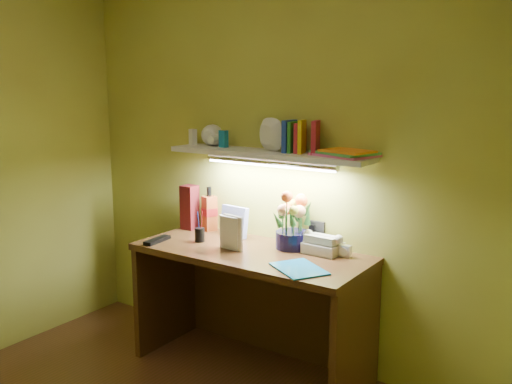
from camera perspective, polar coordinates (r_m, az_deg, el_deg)
desk at (r=3.47m, az=-0.52°, el=-11.80°), size 1.40×0.60×0.75m
flower_bouquet at (r=3.35m, az=3.69°, el=-2.73°), size 0.27×0.27×0.35m
telephone at (r=3.30m, az=6.73°, el=-5.06°), size 0.21×0.16×0.12m
desk_clock at (r=3.25m, az=8.88°, el=-5.85°), size 0.07×0.04×0.07m
whisky_bottle at (r=3.77m, az=-4.68°, el=-1.67°), size 0.10×0.10×0.29m
whisky_box at (r=3.82m, az=-6.65°, el=-1.52°), size 0.10×0.10×0.29m
pen_cup at (r=3.52m, az=-5.66°, el=-3.81°), size 0.06×0.06×0.15m
art_card at (r=3.62m, az=-2.19°, el=-2.98°), size 0.20×0.06×0.20m
tv_remote at (r=3.57m, az=-9.85°, el=-4.78°), size 0.08×0.21×0.02m
blue_folder at (r=3.02m, az=4.31°, el=-7.65°), size 0.36×0.34×0.01m
desk_book_a at (r=3.39m, az=-3.23°, el=-3.84°), size 0.16×0.05×0.21m
desk_book_b at (r=3.39m, az=-3.65°, el=-3.90°), size 0.15×0.03×0.20m
wall_shelf at (r=3.37m, az=1.60°, el=4.37°), size 1.32×0.36×0.22m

